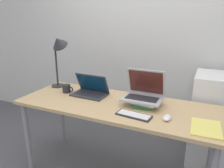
# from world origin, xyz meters

# --- Properties ---
(wall_back) EXTENTS (8.00, 0.05, 2.70)m
(wall_back) POSITION_xyz_m (0.00, 1.31, 1.35)
(wall_back) COLOR silver
(wall_back) RESTS_ON ground_plane
(desk) EXTENTS (1.80, 0.68, 0.77)m
(desk) POSITION_xyz_m (0.00, 0.34, 0.69)
(desk) COLOR tan
(desk) RESTS_ON ground_plane
(laptop_left) EXTENTS (0.35, 0.22, 0.21)m
(laptop_left) POSITION_xyz_m (-0.32, 0.44, 0.81)
(laptop_left) COLOR #333338
(laptop_left) RESTS_ON desk
(book_stack) EXTENTS (0.21, 0.25, 0.06)m
(book_stack) POSITION_xyz_m (0.25, 0.42, 0.80)
(book_stack) COLOR #33753D
(book_stack) RESTS_ON desk
(laptop_on_books) EXTENTS (0.34, 0.26, 0.26)m
(laptop_on_books) POSITION_xyz_m (0.23, 0.43, 0.88)
(laptop_on_books) COLOR #B2B2B7
(laptop_on_books) RESTS_ON book_stack
(wireless_keyboard) EXTENTS (0.29, 0.14, 0.01)m
(wireless_keyboard) POSITION_xyz_m (0.23, 0.17, 0.78)
(wireless_keyboard) COLOR #28282D
(wireless_keyboard) RESTS_ON desk
(mouse) EXTENTS (0.06, 0.10, 0.03)m
(mouse) POSITION_xyz_m (0.48, 0.21, 0.79)
(mouse) COLOR white
(mouse) RESTS_ON desk
(notepad) EXTENTS (0.21, 0.28, 0.01)m
(notepad) POSITION_xyz_m (0.76, 0.18, 0.78)
(notepad) COLOR #EFE066
(notepad) RESTS_ON desk
(mug) EXTENTS (0.12, 0.08, 0.08)m
(mug) POSITION_xyz_m (-0.58, 0.40, 0.81)
(mug) COLOR #232328
(mug) RESTS_ON desk
(desk_lamp) EXTENTS (0.23, 0.20, 0.59)m
(desk_lamp) POSITION_xyz_m (-0.72, 0.50, 1.21)
(desk_lamp) COLOR #28282D
(desk_lamp) RESTS_ON desk
(mini_fridge) EXTENTS (0.49, 0.48, 0.98)m
(mini_fridge) POSITION_xyz_m (0.86, 0.96, 0.49)
(mini_fridge) COLOR white
(mini_fridge) RESTS_ON ground_plane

